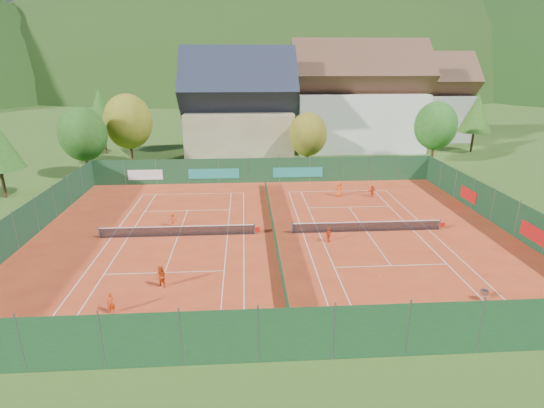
{
  "coord_description": "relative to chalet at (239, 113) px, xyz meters",
  "views": [
    {
      "loc": [
        -2.26,
        -33.05,
        13.94
      ],
      "look_at": [
        0.0,
        2.0,
        2.0
      ],
      "focal_mm": 28.0,
      "sensor_mm": 36.0,
      "label": 1
    }
  ],
  "objects": [
    {
      "name": "ground",
      "position": [
        3.0,
        -30.0,
        -6.64
      ],
      "size": [
        600.0,
        600.0,
        0.0
      ],
      "primitive_type": "plane",
      "color": "#2F5119",
      "rests_on": "ground"
    },
    {
      "name": "clay_pad",
      "position": [
        3.0,
        -30.0,
        -6.62
      ],
      "size": [
        40.0,
        32.0,
        0.01
      ],
      "primitive_type": "cube",
      "color": "#BD3A1B",
      "rests_on": "ground"
    },
    {
      "name": "court_markings_left",
      "position": [
        -5.0,
        -30.0,
        -6.61
      ],
      "size": [
        11.03,
        23.83,
        0.0
      ],
      "color": "white",
      "rests_on": "ground"
    },
    {
      "name": "court_markings_right",
      "position": [
        11.0,
        -30.0,
        -6.61
      ],
      "size": [
        11.03,
        23.83,
        0.0
      ],
      "color": "white",
      "rests_on": "ground"
    },
    {
      "name": "tennis_net_left",
      "position": [
        -4.85,
        -30.0,
        -6.12
      ],
      "size": [
        13.3,
        0.1,
        1.02
      ],
      "color": "#59595B",
      "rests_on": "ground"
    },
    {
      "name": "tennis_net_right",
      "position": [
        11.15,
        -30.0,
        -6.12
      ],
      "size": [
        13.3,
        0.1,
        1.02
      ],
      "color": "#59595B",
      "rests_on": "ground"
    },
    {
      "name": "court_divider",
      "position": [
        3.0,
        -30.0,
        -6.12
      ],
      "size": [
        0.03,
        28.8,
        1.0
      ],
      "color": "#13351D",
      "rests_on": "ground"
    },
    {
      "name": "fence_north",
      "position": [
        2.54,
        -14.01,
        -5.16
      ],
      "size": [
        40.0,
        0.1,
        3.0
      ],
      "color": "#163D21",
      "rests_on": "ground"
    },
    {
      "name": "fence_south",
      "position": [
        3.0,
        -46.0,
        -5.12
      ],
      "size": [
        40.0,
        0.04,
        3.0
      ],
      "color": "#163C1D",
      "rests_on": "ground"
    },
    {
      "name": "fence_west",
      "position": [
        -17.0,
        -30.0,
        -5.12
      ],
      "size": [
        0.04,
        32.0,
        3.0
      ],
      "color": "#163D25",
      "rests_on": "ground"
    },
    {
      "name": "fence_east",
      "position": [
        23.0,
        -29.95,
        -5.14
      ],
      "size": [
        0.09,
        32.0,
        3.0
      ],
      "color": "#13351D",
      "rests_on": "ground"
    },
    {
      "name": "chalet",
      "position": [
        0.0,
        0.0,
        0.0
      ],
      "size": [
        16.2,
        12.0,
        16.0
      ],
      "color": "tan",
      "rests_on": "ground"
    },
    {
      "name": "hotel_block_a",
      "position": [
        19.0,
        6.0,
        0.76
      ],
      "size": [
        21.6,
        11.0,
        17.25
      ],
      "color": "silver",
      "rests_on": "ground"
    },
    {
      "name": "hotel_block_b",
      "position": [
        33.0,
        14.0,
        -0.01
      ],
      "size": [
        17.28,
        10.0,
        15.5
      ],
      "color": "silver",
      "rests_on": "ground"
    },
    {
      "name": "tree_west_front",
      "position": [
        -19.0,
        -10.0,
        -1.23
      ],
      "size": [
        5.72,
        5.72,
        8.69
      ],
      "color": "#4B331A",
      "rests_on": "ground"
    },
    {
      "name": "tree_west_mid",
      "position": [
        -15.0,
        -4.0,
        -0.56
      ],
      "size": [
        6.44,
        6.44,
        9.78
      ],
      "color": "#482D19",
      "rests_on": "ground"
    },
    {
      "name": "tree_west_back",
      "position": [
        -21.0,
        4.0,
        0.11
      ],
      "size": [
        5.6,
        5.6,
        10.0
      ],
      "color": "#4C361B",
      "rests_on": "ground"
    },
    {
      "name": "tree_center",
      "position": [
        9.0,
        -8.0,
        -1.91
      ],
      "size": [
        5.01,
        5.01,
        7.6
      ],
      "color": "#4C2F1B",
      "rests_on": "ground"
    },
    {
      "name": "tree_east_front",
      "position": [
        27.0,
        -6.0,
        -1.23
      ],
      "size": [
        5.72,
        5.72,
        8.69
      ],
      "color": "#49341A",
      "rests_on": "ground"
    },
    {
      "name": "tree_east_mid",
      "position": [
        37.0,
        2.0,
        -0.56
      ],
      "size": [
        5.04,
        5.04,
        9.0
      ],
      "color": "#432918",
      "rests_on": "ground"
    },
    {
      "name": "tree_east_back",
      "position": [
        29.0,
        10.0,
        0.12
      ],
      "size": [
        7.15,
        7.15,
        10.86
      ],
      "color": "#422D17",
      "rests_on": "ground"
    },
    {
      "name": "mountain_backdrop",
      "position": [
        31.54,
        203.48,
        -46.26
      ],
      "size": [
        820.0,
        530.0,
        242.0
      ],
      "color": "black",
      "rests_on": "ground"
    },
    {
      "name": "ball_hopper",
      "position": [
        15.12,
        -41.25,
        -6.07
      ],
      "size": [
        0.34,
        0.34,
        0.8
      ],
      "color": "slate",
      "rests_on": "ground"
    },
    {
      "name": "loose_ball_0",
      "position": [
        -7.63,
        -33.06,
        -6.59
      ],
      "size": [
        0.07,
        0.07,
        0.07
      ],
      "primitive_type": "sphere",
      "color": "#CCD833",
      "rests_on": "ground"
    },
    {
      "name": "loose_ball_1",
      "position": [
        9.79,
        -37.79,
        -6.59
      ],
      "size": [
        0.07,
        0.07,
        0.07
      ],
      "primitive_type": "sphere",
      "color": "#CCD833",
      "rests_on": "ground"
    },
    {
      "name": "player_left_near",
      "position": [
        -7.16,
        -41.25,
        -5.96
      ],
      "size": [
        0.53,
        0.4,
        1.33
      ],
      "primitive_type": "imported",
      "rotation": [
        0.0,
        0.0,
        0.18
      ],
      "color": "#D44112",
      "rests_on": "ground"
    },
    {
      "name": "player_left_mid",
      "position": [
        -4.8,
        -38.46,
        -5.86
      ],
      "size": [
        0.93,
        0.87,
        1.52
      ],
      "primitive_type": "imported",
      "rotation": [
        0.0,
        0.0,
        -0.52
      ],
      "color": "#D34412",
      "rests_on": "ground"
    },
    {
      "name": "player_left_far",
      "position": [
        -5.74,
        -27.85,
        -5.94
      ],
      "size": [
        0.91,
        0.55,
        1.38
      ],
      "primitive_type": "imported",
      "rotation": [
        0.0,
        0.0,
        3.18
      ],
      "color": "#E84D14",
      "rests_on": "ground"
    },
    {
      "name": "player_right_near",
      "position": [
        7.3,
        -31.92,
        -6.04
      ],
      "size": [
        0.74,
        0.62,
        1.18
      ],
      "primitive_type": "imported",
      "rotation": [
        0.0,
        0.0,
        0.58
      ],
      "color": "#E64814",
      "rests_on": "ground"
    },
    {
      "name": "player_right_far_a",
      "position": [
        10.73,
        -20.03,
        -5.83
      ],
      "size": [
        0.88,
        0.69,
        1.59
      ],
      "primitive_type": "imported",
      "rotation": [
        0.0,
        0.0,
        3.41
      ],
      "color": "#EF5015",
      "rests_on": "ground"
    },
    {
      "name": "player_right_far_b",
      "position": [
        14.25,
        -20.43,
        -5.98
      ],
      "size": [
        1.22,
        0.93,
        1.28
      ],
      "primitive_type": "imported",
      "rotation": [
        0.0,
        0.0,
        3.68
      ],
      "color": "#D64413",
      "rests_on": "ground"
    }
  ]
}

